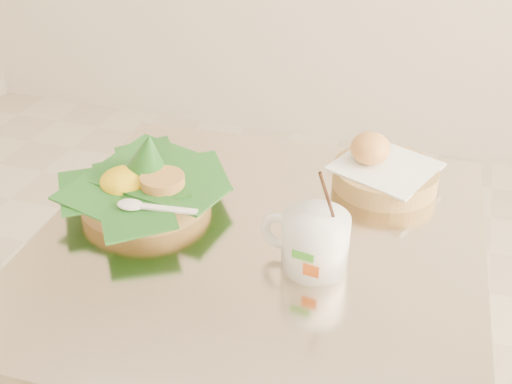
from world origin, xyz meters
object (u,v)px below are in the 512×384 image
(rice_basket, at_px, (144,183))
(bread_basket, at_px, (383,171))
(cafe_table, at_px, (258,341))
(coffee_mug, at_px, (314,240))

(rice_basket, bearing_deg, bread_basket, 25.72)
(cafe_table, xyz_separation_m, coffee_mug, (0.10, -0.03, 0.27))
(cafe_table, xyz_separation_m, rice_basket, (-0.22, 0.05, 0.26))
(cafe_table, bearing_deg, rice_basket, 167.52)
(rice_basket, xyz_separation_m, coffee_mug, (0.32, -0.08, 0.01))
(bread_basket, bearing_deg, coffee_mug, -103.30)
(coffee_mug, bearing_deg, cafe_table, 160.75)
(cafe_table, relative_size, coffee_mug, 4.38)
(bread_basket, bearing_deg, rice_basket, -154.28)
(bread_basket, distance_m, coffee_mug, 0.27)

